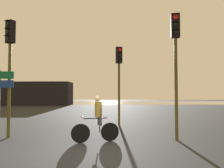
% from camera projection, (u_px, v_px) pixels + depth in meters
% --- Properties ---
extents(ground_plane, '(120.00, 120.00, 0.00)m').
position_uv_depth(ground_plane, '(91.00, 154.00, 6.13)').
color(ground_plane, black).
extents(water_strip, '(80.00, 16.00, 0.01)m').
position_uv_depth(water_strip, '(112.00, 103.00, 43.28)').
color(water_strip, '#9E937F').
rests_on(water_strip, ground).
extents(distant_building, '(13.61, 4.00, 3.53)m').
position_uv_depth(distant_building, '(27.00, 94.00, 33.58)').
color(distant_building, black).
rests_on(distant_building, ground).
extents(traffic_light_near_left, '(0.39, 0.42, 4.58)m').
position_uv_depth(traffic_light_near_left, '(10.00, 56.00, 8.54)').
color(traffic_light_near_left, '#4C4719').
rests_on(traffic_light_near_left, ground).
extents(traffic_light_near_right, '(0.35, 0.37, 4.68)m').
position_uv_depth(traffic_light_near_right, '(176.00, 52.00, 8.10)').
color(traffic_light_near_right, '#4C4719').
rests_on(traffic_light_near_right, ground).
extents(traffic_light_center, '(0.38, 0.40, 4.27)m').
position_uv_depth(traffic_light_center, '(119.00, 70.00, 11.94)').
color(traffic_light_center, '#4C4719').
rests_on(traffic_light_center, ground).
extents(cyclist, '(1.65, 0.63, 1.62)m').
position_uv_depth(cyclist, '(97.00, 119.00, 7.69)').
color(cyclist, black).
rests_on(cyclist, ground).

